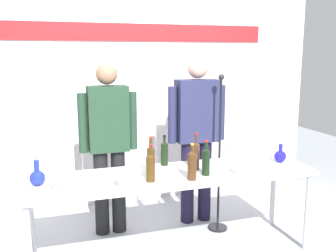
{
  "coord_description": "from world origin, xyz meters",
  "views": [
    {
      "loc": [
        -1.02,
        -3.08,
        1.8
      ],
      "look_at": [
        0.0,
        0.15,
        1.16
      ],
      "focal_mm": 41.25,
      "sensor_mm": 36.0,
      "label": 1
    }
  ],
  "objects_px": {
    "wine_bottle_3": "(151,166)",
    "wine_glass_right_0": "(254,162)",
    "display_table": "(173,179)",
    "decanter_blue_right": "(280,156)",
    "wine_bottle_4": "(192,164)",
    "decanter_blue_left": "(37,177)",
    "wine_glass_right_2": "(246,150)",
    "presenter_left": "(109,139)",
    "wine_bottle_1": "(165,152)",
    "wine_glass_left_0": "(54,178)",
    "wine_glass_left_2": "(120,175)",
    "wine_bottle_5": "(206,160)",
    "wine_bottle_0": "(196,154)",
    "presenter_right": "(197,129)",
    "wine_glass_right_1": "(239,164)",
    "wine_glass_left_1": "(66,171)",
    "wine_bottle_2": "(151,159)",
    "wine_glass_right_3": "(233,149)",
    "microphone_stand": "(219,179)"
  },
  "relations": [
    {
      "from": "decanter_blue_right",
      "to": "wine_bottle_4",
      "type": "height_order",
      "value": "wine_bottle_4"
    },
    {
      "from": "wine_bottle_0",
      "to": "wine_glass_right_2",
      "type": "distance_m",
      "value": 0.6
    },
    {
      "from": "presenter_left",
      "to": "wine_glass_right_3",
      "type": "height_order",
      "value": "presenter_left"
    },
    {
      "from": "wine_glass_left_2",
      "to": "wine_glass_left_0",
      "type": "bearing_deg",
      "value": 172.89
    },
    {
      "from": "display_table",
      "to": "wine_glass_right_1",
      "type": "height_order",
      "value": "wine_glass_right_1"
    },
    {
      "from": "wine_bottle_0",
      "to": "wine_glass_right_1",
      "type": "height_order",
      "value": "wine_bottle_0"
    },
    {
      "from": "presenter_right",
      "to": "wine_glass_left_1",
      "type": "bearing_deg",
      "value": -156.97
    },
    {
      "from": "wine_bottle_0",
      "to": "wine_bottle_4",
      "type": "distance_m",
      "value": 0.3
    },
    {
      "from": "wine_glass_right_1",
      "to": "wine_glass_right_3",
      "type": "bearing_deg",
      "value": 68.47
    },
    {
      "from": "presenter_right",
      "to": "microphone_stand",
      "type": "xyz_separation_m",
      "value": [
        0.14,
        -0.26,
        -0.47
      ]
    },
    {
      "from": "wine_glass_left_0",
      "to": "wine_glass_left_1",
      "type": "bearing_deg",
      "value": 63.79
    },
    {
      "from": "wine_bottle_0",
      "to": "wine_glass_right_2",
      "type": "xyz_separation_m",
      "value": [
        0.59,
        0.14,
        -0.03
      ]
    },
    {
      "from": "display_table",
      "to": "wine_bottle_3",
      "type": "bearing_deg",
      "value": -148.01
    },
    {
      "from": "presenter_left",
      "to": "wine_glass_left_0",
      "type": "relative_size",
      "value": 11.8
    },
    {
      "from": "wine_bottle_5",
      "to": "wine_bottle_4",
      "type": "bearing_deg",
      "value": -152.87
    },
    {
      "from": "wine_bottle_5",
      "to": "presenter_right",
      "type": "bearing_deg",
      "value": 74.14
    },
    {
      "from": "wine_bottle_2",
      "to": "wine_glass_left_1",
      "type": "xyz_separation_m",
      "value": [
        -0.71,
        0.02,
        -0.04
      ]
    },
    {
      "from": "decanter_blue_left",
      "to": "wine_glass_right_2",
      "type": "height_order",
      "value": "decanter_blue_left"
    },
    {
      "from": "wine_bottle_0",
      "to": "wine_bottle_4",
      "type": "bearing_deg",
      "value": -117.65
    },
    {
      "from": "wine_bottle_3",
      "to": "wine_bottle_5",
      "type": "relative_size",
      "value": 1.01
    },
    {
      "from": "presenter_left",
      "to": "wine_glass_right_0",
      "type": "bearing_deg",
      "value": -35.97
    },
    {
      "from": "wine_glass_left_0",
      "to": "wine_glass_right_0",
      "type": "distance_m",
      "value": 1.68
    },
    {
      "from": "decanter_blue_left",
      "to": "presenter_right",
      "type": "distance_m",
      "value": 1.71
    },
    {
      "from": "presenter_right",
      "to": "wine_glass_right_1",
      "type": "xyz_separation_m",
      "value": [
        0.07,
        -0.83,
        -0.15
      ]
    },
    {
      "from": "wine_bottle_0",
      "to": "wine_glass_right_0",
      "type": "distance_m",
      "value": 0.52
    },
    {
      "from": "decanter_blue_left",
      "to": "presenter_right",
      "type": "bearing_deg",
      "value": 20.54
    },
    {
      "from": "decanter_blue_right",
      "to": "wine_bottle_4",
      "type": "xyz_separation_m",
      "value": [
        -1.0,
        -0.24,
        0.07
      ]
    },
    {
      "from": "display_table",
      "to": "wine_glass_right_1",
      "type": "relative_size",
      "value": 19.26
    },
    {
      "from": "presenter_left",
      "to": "wine_bottle_1",
      "type": "distance_m",
      "value": 0.6
    },
    {
      "from": "wine_bottle_0",
      "to": "wine_glass_left_1",
      "type": "bearing_deg",
      "value": -179.25
    },
    {
      "from": "decanter_blue_left",
      "to": "wine_glass_right_2",
      "type": "relative_size",
      "value": 1.41
    },
    {
      "from": "presenter_right",
      "to": "microphone_stand",
      "type": "distance_m",
      "value": 0.56
    },
    {
      "from": "microphone_stand",
      "to": "wine_bottle_2",
      "type": "bearing_deg",
      "value": -157.22
    },
    {
      "from": "presenter_left",
      "to": "wine_bottle_3",
      "type": "xyz_separation_m",
      "value": [
        0.22,
        -0.77,
        -0.08
      ]
    },
    {
      "from": "wine_glass_left_1",
      "to": "microphone_stand",
      "type": "bearing_deg",
      "value": 11.9
    },
    {
      "from": "wine_bottle_5",
      "to": "wine_glass_right_0",
      "type": "relative_size",
      "value": 2.25
    },
    {
      "from": "wine_glass_left_2",
      "to": "wine_glass_right_0",
      "type": "bearing_deg",
      "value": 0.8
    },
    {
      "from": "presenter_right",
      "to": "wine_bottle_0",
      "type": "xyz_separation_m",
      "value": [
        -0.23,
        -0.57,
        -0.11
      ]
    },
    {
      "from": "wine_bottle_3",
      "to": "wine_glass_right_0",
      "type": "height_order",
      "value": "wine_bottle_3"
    },
    {
      "from": "presenter_left",
      "to": "decanter_blue_right",
      "type": "bearing_deg",
      "value": -20.96
    },
    {
      "from": "display_table",
      "to": "wine_bottle_3",
      "type": "height_order",
      "value": "wine_bottle_3"
    },
    {
      "from": "wine_bottle_4",
      "to": "wine_glass_left_2",
      "type": "height_order",
      "value": "wine_bottle_4"
    },
    {
      "from": "decanter_blue_right",
      "to": "wine_glass_right_3",
      "type": "relative_size",
      "value": 1.21
    },
    {
      "from": "decanter_blue_right",
      "to": "wine_bottle_5",
      "type": "height_order",
      "value": "wine_bottle_5"
    },
    {
      "from": "presenter_left",
      "to": "wine_bottle_1",
      "type": "height_order",
      "value": "presenter_left"
    },
    {
      "from": "wine_bottle_1",
      "to": "wine_glass_right_1",
      "type": "bearing_deg",
      "value": -41.57
    },
    {
      "from": "presenter_right",
      "to": "wine_glass_right_0",
      "type": "bearing_deg",
      "value": -75.68
    },
    {
      "from": "decanter_blue_right",
      "to": "presenter_left",
      "type": "bearing_deg",
      "value": 159.04
    },
    {
      "from": "wine_bottle_5",
      "to": "wine_glass_right_3",
      "type": "height_order",
      "value": "wine_bottle_5"
    },
    {
      "from": "wine_glass_right_2",
      "to": "wine_bottle_2",
      "type": "bearing_deg",
      "value": -170.39
    }
  ]
}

